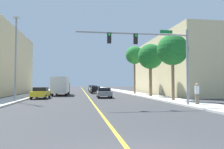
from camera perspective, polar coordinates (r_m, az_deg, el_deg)
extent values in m
plane|color=#38383A|center=(46.98, -7.08, -4.71)|extent=(192.00, 192.00, 0.00)
cube|color=beige|center=(47.56, -17.98, -4.49)|extent=(3.18, 168.00, 0.15)
cube|color=beige|center=(48.10, 3.70, -4.58)|extent=(3.18, 168.00, 0.15)
cube|color=yellow|center=(46.98, -7.08, -4.71)|extent=(0.16, 144.00, 0.01)
cube|color=beige|center=(42.50, 17.18, 1.91)|extent=(10.45, 25.78, 10.05)
cylinder|color=gray|center=(19.67, 19.16, 1.95)|extent=(0.20, 0.20, 6.42)
cylinder|color=gray|center=(18.36, 5.69, 10.62)|extent=(9.43, 0.14, 0.14)
cube|color=black|center=(18.31, 6.18, 9.22)|extent=(0.32, 0.24, 0.84)
sphere|color=green|center=(18.23, 6.29, 10.08)|extent=(0.20, 0.20, 0.20)
cube|color=black|center=(17.88, -0.75, 9.49)|extent=(0.32, 0.24, 0.84)
sphere|color=green|center=(17.79, -0.68, 10.37)|extent=(0.20, 0.20, 0.20)
cube|color=#147233|center=(19.31, 13.99, 10.79)|extent=(1.10, 0.04, 0.28)
cylinder|color=gray|center=(24.70, -23.92, 3.61)|extent=(0.16, 0.16, 8.52)
cube|color=beige|center=(25.53, -23.75, 13.51)|extent=(0.56, 0.28, 0.20)
cylinder|color=brown|center=(24.36, 15.65, -0.06)|extent=(0.32, 0.32, 5.44)
sphere|color=#1E6B28|center=(24.62, 15.58, 6.28)|extent=(3.36, 3.36, 3.36)
cone|color=#1E6B28|center=(25.01, 17.70, 5.70)|extent=(0.45, 1.87, 1.31)
cone|color=#1E6B28|center=(25.58, 15.74, 5.50)|extent=(1.43, 1.01, 1.65)
cone|color=#1E6B28|center=(24.76, 13.27, 5.73)|extent=(1.18, 1.67, 1.44)
cone|color=#1E6B28|center=(23.70, 14.48, 6.11)|extent=(1.19, 1.36, 1.81)
cone|color=#1E6B28|center=(23.99, 17.49, 6.04)|extent=(1.84, 1.34, 1.49)
cylinder|color=brown|center=(31.37, 10.06, -0.42)|extent=(0.41, 0.41, 5.65)
sphere|color=#1E6B28|center=(31.59, 10.02, 4.70)|extent=(3.57, 3.57, 3.57)
cone|color=#1E6B28|center=(31.97, 11.81, 4.27)|extent=(0.51, 1.87, 1.55)
cone|color=#1E6B28|center=(32.63, 9.96, 4.12)|extent=(1.45, 0.78, 1.66)
cone|color=#1E6B28|center=(31.73, 8.10, 4.29)|extent=(0.90, 1.30, 1.74)
cone|color=#1E6B28|center=(30.78, 8.70, 4.50)|extent=(1.13, 1.76, 1.53)
cone|color=#1E6B28|center=(30.85, 11.49, 4.51)|extent=(1.44, 1.00, 1.95)
cylinder|color=brown|center=(38.48, 5.95, 0.06)|extent=(0.30, 0.30, 6.80)
sphere|color=#287F33|center=(38.78, 5.93, 5.08)|extent=(3.17, 3.17, 3.17)
cone|color=#287F33|center=(38.96, 7.30, 4.76)|extent=(0.49, 1.36, 1.30)
cone|color=#287F33|center=(39.65, 5.52, 4.62)|extent=(1.68, 0.52, 1.52)
cone|color=#287F33|center=(38.69, 4.52, 4.79)|extent=(0.65, 1.47, 1.29)
cone|color=#287F33|center=(37.81, 6.05, 4.97)|extent=(1.60, 0.70, 1.28)
cube|color=white|center=(48.70, -4.87, -3.86)|extent=(1.81, 4.28, 0.69)
cube|color=black|center=(48.77, -4.87, -3.19)|extent=(1.59, 2.15, 0.45)
cylinder|color=black|center=(50.25, -5.91, -4.20)|extent=(0.22, 0.64, 0.64)
cylinder|color=black|center=(50.36, -4.08, -4.20)|extent=(0.22, 0.64, 0.64)
cylinder|color=black|center=(47.07, -5.71, -4.32)|extent=(0.22, 0.64, 0.64)
cylinder|color=black|center=(47.19, -3.75, -4.33)|extent=(0.22, 0.64, 0.64)
cube|color=slate|center=(29.54, -2.10, -4.94)|extent=(1.98, 4.14, 0.57)
cube|color=black|center=(29.58, -2.11, -3.94)|extent=(1.68, 1.93, 0.46)
cylinder|color=black|center=(30.98, -3.84, -5.34)|extent=(0.24, 0.65, 0.64)
cylinder|color=black|center=(31.11, -0.82, -5.33)|extent=(0.24, 0.65, 0.64)
cylinder|color=black|center=(28.01, -3.53, -5.65)|extent=(0.24, 0.65, 0.64)
cylinder|color=black|center=(28.16, -0.18, -5.64)|extent=(0.24, 0.65, 0.64)
cube|color=black|center=(41.69, -4.35, -4.15)|extent=(1.81, 3.96, 0.63)
cube|color=black|center=(41.66, -4.35, -3.41)|extent=(1.57, 1.76, 0.44)
cylinder|color=black|center=(43.05, -5.56, -4.51)|extent=(0.23, 0.64, 0.64)
cylinder|color=black|center=(43.19, -3.50, -4.51)|extent=(0.23, 0.64, 0.64)
cylinder|color=black|center=(40.23, -5.27, -4.66)|extent=(0.23, 0.64, 0.64)
cylinder|color=black|center=(40.38, -3.07, -4.65)|extent=(0.23, 0.64, 0.64)
cube|color=gold|center=(29.35, -18.13, -4.75)|extent=(1.98, 4.35, 0.66)
cube|color=black|center=(29.27, -18.14, -3.65)|extent=(1.68, 1.94, 0.47)
cylinder|color=black|center=(27.65, -17.12, -5.59)|extent=(0.24, 0.65, 0.64)
cylinder|color=black|center=(27.98, -20.43, -5.51)|extent=(0.24, 0.65, 0.64)
cylinder|color=black|center=(30.79, -16.06, -5.27)|extent=(0.24, 0.65, 0.64)
cylinder|color=black|center=(31.09, -19.05, -5.20)|extent=(0.24, 0.65, 0.64)
cube|color=#196638|center=(58.74, -5.36, -3.60)|extent=(1.81, 3.94, 0.69)
cube|color=black|center=(58.47, -5.35, -3.05)|extent=(1.55, 1.78, 0.45)
cylinder|color=black|center=(60.12, -6.13, -3.90)|extent=(0.24, 0.65, 0.64)
cylinder|color=black|center=(60.17, -4.68, -3.91)|extent=(0.24, 0.65, 0.64)
cylinder|color=black|center=(57.33, -6.07, -3.98)|extent=(0.24, 0.65, 0.64)
cylinder|color=black|center=(57.38, -4.55, -3.98)|extent=(0.24, 0.65, 0.64)
cube|color=red|center=(39.27, -12.79, -3.30)|extent=(2.46, 2.14, 1.60)
cube|color=silver|center=(35.59, -13.37, -2.67)|extent=(2.55, 5.39, 2.51)
cylinder|color=black|center=(39.41, -14.33, -4.45)|extent=(0.31, 0.91, 0.90)
cylinder|color=black|center=(39.21, -11.27, -4.49)|extent=(0.31, 0.91, 0.90)
cylinder|color=black|center=(34.43, -15.38, -4.75)|extent=(0.31, 0.91, 0.90)
cylinder|color=black|center=(34.20, -11.88, -4.80)|extent=(0.31, 0.91, 0.90)
cylinder|color=#726651|center=(20.35, 21.37, -5.97)|extent=(0.32, 0.32, 0.87)
cylinder|color=silver|center=(20.31, 21.34, -3.77)|extent=(0.38, 0.38, 0.69)
sphere|color=tan|center=(20.30, 21.32, -2.46)|extent=(0.24, 0.24, 0.24)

